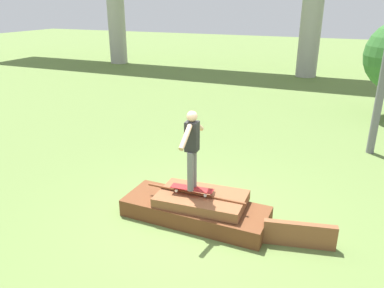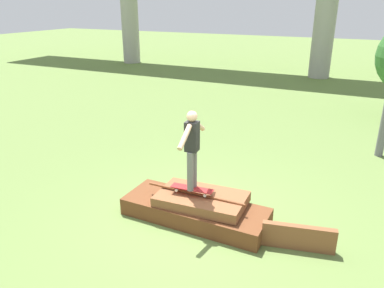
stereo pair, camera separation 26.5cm
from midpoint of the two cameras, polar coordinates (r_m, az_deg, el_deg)
ground_plane at (r=7.25m, az=-0.62°, el=-11.35°), size 80.00×80.00×0.00m
scrap_pile at (r=7.13m, az=-0.38°, el=-9.77°), size 2.75×1.07×0.57m
scrap_plank_loose at (r=6.65m, az=14.93°, el=-13.21°), size 1.19×0.37×0.44m
skateboard at (r=6.93m, az=-1.10°, el=-6.84°), size 0.81×0.26×0.09m
skater at (r=6.58m, az=-1.15°, el=-0.24°), size 0.24×1.16×1.47m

